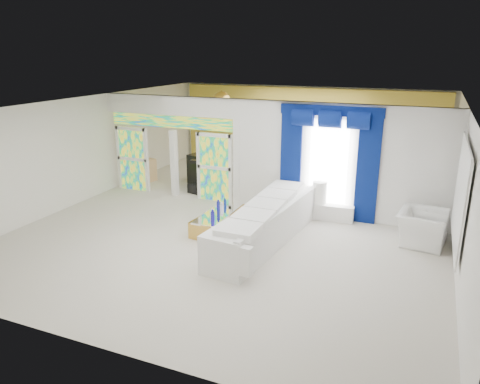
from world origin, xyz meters
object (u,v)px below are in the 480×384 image
at_px(console_table, 330,212).
at_px(armchair, 422,228).
at_px(white_sofa, 266,225).
at_px(coffee_table, 219,221).
at_px(grand_piano, 223,167).

height_order(console_table, armchair, armchair).
bearing_deg(white_sofa, console_table, 68.57).
bearing_deg(armchair, coffee_table, 109.26).
bearing_deg(coffee_table, console_table, 35.61).
bearing_deg(console_table, coffee_table, -144.39).
relative_size(coffee_table, armchair, 1.58).
distance_m(console_table, armchair, 2.39).
xyz_separation_m(white_sofa, grand_piano, (-3.08, 4.24, 0.08)).
relative_size(white_sofa, coffee_table, 2.36).
bearing_deg(armchair, white_sofa, 118.53).
bearing_deg(grand_piano, white_sofa, -39.47).
xyz_separation_m(white_sofa, armchair, (3.32, 1.29, -0.03)).
height_order(coffee_table, armchair, armchair).
bearing_deg(coffee_table, white_sofa, -12.53).
distance_m(white_sofa, console_table, 2.29).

